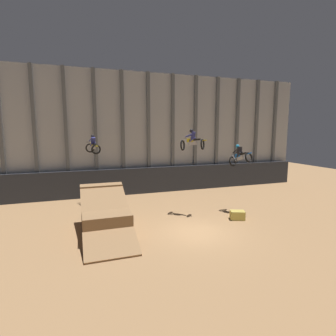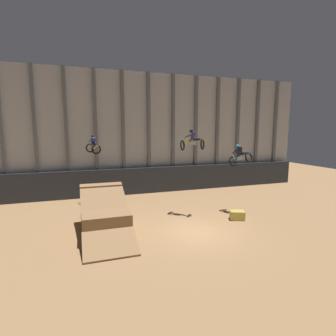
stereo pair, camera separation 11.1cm
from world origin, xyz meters
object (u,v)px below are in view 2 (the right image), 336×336
rider_bike_center_air (192,141)px  rider_bike_right_air (240,156)px  rider_bike_left_air (93,146)px  hay_bale_trackside (237,215)px  dirt_ramp (104,216)px

rider_bike_center_air → rider_bike_right_air: 3.51m
rider_bike_left_air → rider_bike_center_air: rider_bike_center_air is taller
hay_bale_trackside → dirt_ramp: bearing=173.7°
rider_bike_right_air → dirt_ramp: bearing=166.3°
dirt_ramp → rider_bike_right_air: bearing=3.3°
rider_bike_right_air → rider_bike_center_air: bearing=150.8°
rider_bike_right_air → hay_bale_trackside: 4.06m
dirt_ramp → rider_bike_center_air: rider_bike_center_air is taller
dirt_ramp → hay_bale_trackside: (8.27, -0.91, -0.56)m
rider_bike_left_air → rider_bike_center_air: size_ratio=1.10×
rider_bike_left_air → rider_bike_right_air: (9.47, -5.30, -0.62)m
dirt_ramp → rider_bike_right_air: 9.80m
rider_bike_center_air → dirt_ramp: bearing=143.6°
hay_bale_trackside → rider_bike_center_air: bearing=136.5°
rider_bike_right_air → hay_bale_trackside: (-1.01, -1.44, -3.66)m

